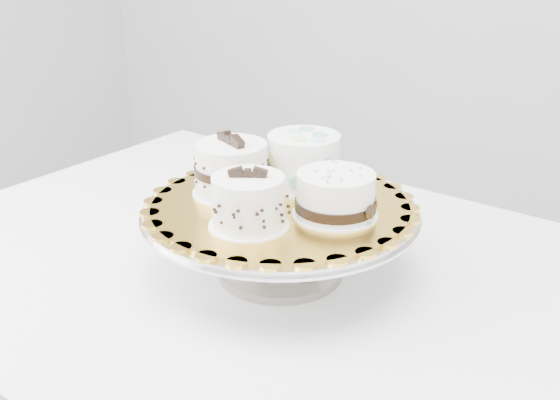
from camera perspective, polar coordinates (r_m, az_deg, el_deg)
The scene contains 7 objects.
table at distance 1.09m, azimuth 0.61°, elevation -9.11°, with size 1.38×1.02×0.75m.
cake_stand at distance 1.02m, azimuth 0.02°, elevation -2.33°, with size 0.40×0.40×0.11m.
cake_board at distance 1.00m, azimuth 0.02°, elevation -0.42°, with size 0.37×0.37×0.01m, color gold.
cake_swirl at distance 0.92m, azimuth -2.58°, elevation -0.25°, with size 0.13×0.13×0.09m.
cake_banded at distance 1.03m, azimuth -3.96°, elevation 2.40°, with size 0.14×0.14×0.10m.
cake_dots at distance 1.06m, azimuth 1.94°, elevation 3.28°, with size 0.14×0.14×0.08m.
cake_ribbon at distance 0.95m, azimuth 4.60°, elevation 0.32°, with size 0.13×0.13×0.06m.
Camera 1 is at (0.51, -0.77, 1.25)m, focal length 45.00 mm.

